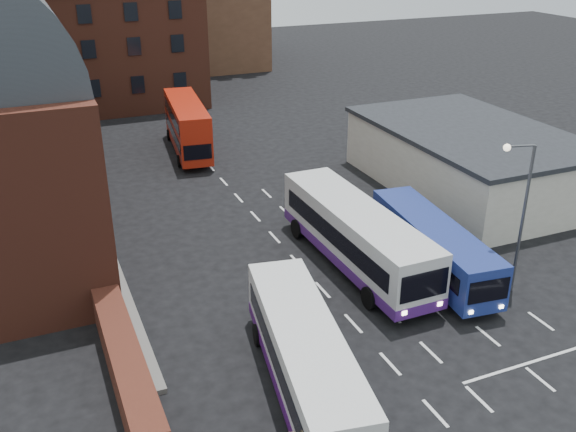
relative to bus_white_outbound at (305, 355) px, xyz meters
name	(u,v)px	position (x,y,z in m)	size (l,w,h in m)	color
ground	(380,353)	(3.95, 0.95, -1.72)	(180.00, 180.00, 0.00)	black
forecourt_wall	(127,368)	(-6.25, 2.95, -0.82)	(1.20, 10.00, 1.80)	#602B1E
cream_building	(469,158)	(18.95, 14.95, 0.44)	(10.40, 16.40, 4.25)	beige
brick_terrace	(83,51)	(-2.05, 46.95, 3.78)	(22.00, 10.00, 11.00)	brown
castle_keep	(160,15)	(9.95, 66.95, 4.28)	(22.00, 22.00, 12.00)	brown
bus_white_outbound	(305,355)	(0.00, 0.00, 0.00)	(4.21, 10.93, 2.91)	silver
bus_white_inbound	(356,233)	(6.59, 8.12, 0.25)	(3.19, 12.25, 3.33)	silver
bus_blue	(433,244)	(9.95, 6.03, -0.09)	(3.37, 10.28, 2.75)	navy
bus_red_double	(187,126)	(3.39, 29.80, 0.44)	(3.51, 10.36, 4.06)	#B11F0D
street_lamp	(520,205)	(12.30, 2.93, 2.90)	(1.52, 0.59, 7.66)	#505156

